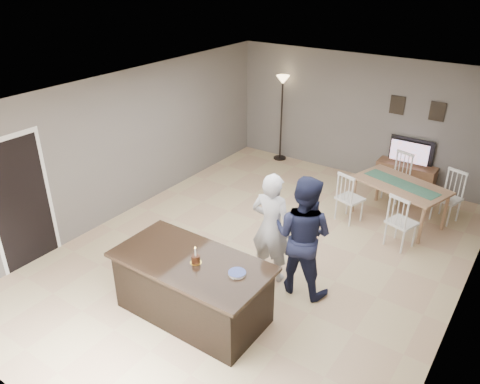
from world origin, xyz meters
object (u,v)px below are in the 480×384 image
Objects in this scene: birthday_cake at (196,259)px; dining_table at (400,190)px; woman at (271,228)px; man at (303,236)px; kitchen_island at (192,287)px; plate_stack at (237,273)px; floor_lamp at (282,95)px; tv_console at (405,177)px; television at (410,152)px.

birthday_cake is 4.44m from dining_table.
man is at bearing 174.88° from woman.
kitchen_island is 9.49× the size of plate_stack.
man is 0.90× the size of floor_lamp.
tv_console is 4.96× the size of birthday_cake.
kitchen_island reaches higher than tv_console.
dining_table is at bearing 71.69° from birthday_cake.
television is at bearing 118.35° from dining_table.
man is at bearing -56.37° from floor_lamp.
man is at bearing -93.44° from tv_console.
woman is 1.28m from plate_stack.
woman is 0.80× the size of dining_table.
plate_stack is at bearing 96.37° from woman.
birthday_cake is at bearing -101.27° from tv_console.
man is 8.16× the size of plate_stack.
television is at bearing 84.64° from plate_stack.
kitchen_island is at bearing -71.46° from floor_lamp.
man is 2.91m from dining_table.
dining_table is 1.07× the size of floor_lamp.
tv_console is 0.57m from television.
dining_table is (0.28, -1.37, 0.33)m from tv_console.
floor_lamp is at bearing -59.10° from man.
floor_lamp is at bearing 108.54° from kitchen_island.
birthday_cake is at bearing 71.00° from woman.
dining_table is at bearing 78.96° from plate_stack.
woman is 0.95× the size of man.
dining_table reaches higher than kitchen_island.
woman reaches higher than plate_stack.
kitchen_island is at bearing -102.16° from tv_console.
man reaches higher than birthday_cake.
woman is 7.76× the size of plate_stack.
plate_stack is (0.26, -1.26, 0.04)m from woman.
kitchen_island is 1.16× the size of man.
floor_lamp is (-2.30, 4.24, 0.72)m from woman.
kitchen_island is at bearing -172.27° from plate_stack.
kitchen_island is 0.83m from plate_stack.
plate_stack is at bearing 84.64° from television.
plate_stack is (-0.52, -5.48, 0.62)m from tv_console.
kitchen_island is 0.97× the size of dining_table.
floor_lamp is (-2.82, 4.24, 0.67)m from man.
woman is at bearing -61.54° from floor_lamp.
kitchen_island is 2.35× the size of television.
dining_table is at bearing -115.47° from woman.
television is 3.16m from floor_lamp.
tv_console is 1.44m from dining_table.
dining_table is at bearing -22.51° from floor_lamp.
television is at bearing -96.12° from man.
birthday_cake is 5.96m from floor_lamp.
television is 4.36m from woman.
birthday_cake is 0.11× the size of dining_table.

